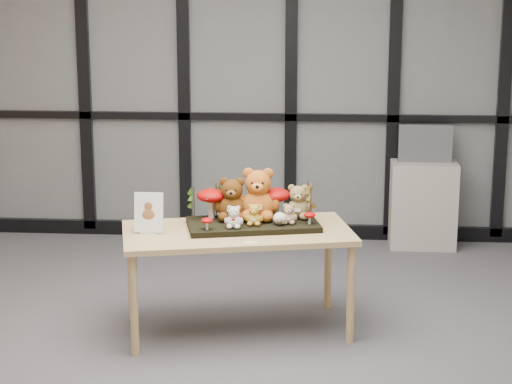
# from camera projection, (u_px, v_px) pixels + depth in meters

# --- Properties ---
(floor) EXTENTS (5.00, 5.00, 0.00)m
(floor) POSITION_uv_depth(u_px,v_px,m) (201.00, 348.00, 5.65)
(floor) COLOR #4C4C50
(floor) RESTS_ON ground
(room_shell) EXTENTS (5.00, 5.00, 5.00)m
(room_shell) POSITION_uv_depth(u_px,v_px,m) (197.00, 72.00, 5.26)
(room_shell) COLOR beige
(room_shell) RESTS_ON floor
(glass_partition) EXTENTS (4.90, 0.06, 2.78)m
(glass_partition) POSITION_uv_depth(u_px,v_px,m) (237.00, 73.00, 7.72)
(glass_partition) COLOR #2D383F
(glass_partition) RESTS_ON floor
(display_table) EXTENTS (1.54, 1.01, 0.66)m
(display_table) POSITION_uv_depth(u_px,v_px,m) (237.00, 241.00, 5.79)
(display_table) COLOR tan
(display_table) RESTS_ON floor
(diorama_tray) EXTENTS (0.89, 0.58, 0.04)m
(diorama_tray) POSITION_uv_depth(u_px,v_px,m) (253.00, 225.00, 5.84)
(diorama_tray) COLOR black
(diorama_tray) RESTS_ON display_table
(bear_pooh_yellow) EXTENTS (0.33, 0.31, 0.36)m
(bear_pooh_yellow) POSITION_uv_depth(u_px,v_px,m) (258.00, 191.00, 5.87)
(bear_pooh_yellow) COLOR #B55A19
(bear_pooh_yellow) RESTS_ON diorama_tray
(bear_brown_medium) EXTENTS (0.27, 0.25, 0.30)m
(bear_brown_medium) POSITION_uv_depth(u_px,v_px,m) (232.00, 196.00, 5.87)
(bear_brown_medium) COLOR #4E2B0A
(bear_brown_medium) RESTS_ON diorama_tray
(bear_tan_back) EXTENTS (0.22, 0.20, 0.24)m
(bear_tan_back) POSITION_uv_depth(u_px,v_px,m) (298.00, 200.00, 5.91)
(bear_tan_back) COLOR olive
(bear_tan_back) RESTS_ON diorama_tray
(bear_small_yellow) EXTENTS (0.13, 0.12, 0.15)m
(bear_small_yellow) POSITION_uv_depth(u_px,v_px,m) (254.00, 213.00, 5.75)
(bear_small_yellow) COLOR #BE8C25
(bear_small_yellow) RESTS_ON diorama_tray
(bear_white_bow) EXTENTS (0.14, 0.13, 0.15)m
(bear_white_bow) POSITION_uv_depth(u_px,v_px,m) (234.00, 216.00, 5.69)
(bear_white_bow) COLOR silver
(bear_white_bow) RESTS_ON diorama_tray
(bear_beige_small) EXTENTS (0.13, 0.12, 0.14)m
(bear_beige_small) POSITION_uv_depth(u_px,v_px,m) (289.00, 213.00, 5.78)
(bear_beige_small) COLOR #A37F60
(bear_beige_small) RESTS_ON diorama_tray
(plush_cream_hedgehog) EXTENTS (0.08, 0.07, 0.09)m
(plush_cream_hedgehog) POSITION_uv_depth(u_px,v_px,m) (280.00, 218.00, 5.77)
(plush_cream_hedgehog) COLOR silver
(plush_cream_hedgehog) RESTS_ON diorama_tray
(mushroom_back_left) EXTENTS (0.19, 0.19, 0.21)m
(mushroom_back_left) POSITION_uv_depth(u_px,v_px,m) (212.00, 202.00, 5.91)
(mushroom_back_left) COLOR #920604
(mushroom_back_left) RESTS_ON diorama_tray
(mushroom_back_right) EXTENTS (0.19, 0.19, 0.21)m
(mushroom_back_right) POSITION_uv_depth(u_px,v_px,m) (276.00, 201.00, 5.93)
(mushroom_back_right) COLOR #920604
(mushroom_back_right) RESTS_ON diorama_tray
(mushroom_front_left) EXTENTS (0.07, 0.07, 0.08)m
(mushroom_front_left) POSITION_uv_depth(u_px,v_px,m) (207.00, 223.00, 5.65)
(mushroom_front_left) COLOR #920604
(mushroom_front_left) RESTS_ON diorama_tray
(mushroom_front_right) EXTENTS (0.07, 0.07, 0.08)m
(mushroom_front_right) POSITION_uv_depth(u_px,v_px,m) (310.00, 217.00, 5.78)
(mushroom_front_right) COLOR #920604
(mushroom_front_right) RESTS_ON diorama_tray
(sprig_green_far_left) EXTENTS (0.05, 0.05, 0.21)m
(sprig_green_far_left) POSITION_uv_depth(u_px,v_px,m) (194.00, 203.00, 5.86)
(sprig_green_far_left) COLOR #18340B
(sprig_green_far_left) RESTS_ON diorama_tray
(sprig_green_mid_left) EXTENTS (0.05, 0.05, 0.22)m
(sprig_green_mid_left) POSITION_uv_depth(u_px,v_px,m) (216.00, 200.00, 5.92)
(sprig_green_mid_left) COLOR #18340B
(sprig_green_mid_left) RESTS_ON diorama_tray
(sprig_dry_far_right) EXTENTS (0.05, 0.05, 0.23)m
(sprig_dry_far_right) POSITION_uv_depth(u_px,v_px,m) (308.00, 199.00, 5.95)
(sprig_dry_far_right) COLOR brown
(sprig_dry_far_right) RESTS_ON diorama_tray
(sprig_dry_mid_right) EXTENTS (0.05, 0.05, 0.22)m
(sprig_dry_mid_right) POSITION_uv_depth(u_px,v_px,m) (311.00, 204.00, 5.85)
(sprig_dry_mid_right) COLOR brown
(sprig_dry_mid_right) RESTS_ON diorama_tray
(sprig_green_centre) EXTENTS (0.05, 0.05, 0.19)m
(sprig_green_centre) POSITION_uv_depth(u_px,v_px,m) (239.00, 202.00, 5.96)
(sprig_green_centre) COLOR #18340B
(sprig_green_centre) RESTS_ON diorama_tray
(sign_holder) EXTENTS (0.18, 0.06, 0.26)m
(sign_holder) POSITION_uv_depth(u_px,v_px,m) (149.00, 215.00, 5.69)
(sign_holder) COLOR silver
(sign_holder) RESTS_ON display_table
(label_card) EXTENTS (0.08, 0.03, 0.00)m
(label_card) POSITION_uv_depth(u_px,v_px,m) (251.00, 242.00, 5.51)
(label_card) COLOR white
(label_card) RESTS_ON display_table
(cabinet) EXTENTS (0.54, 0.31, 0.72)m
(cabinet) POSITION_uv_depth(u_px,v_px,m) (423.00, 205.00, 7.66)
(cabinet) COLOR #A19990
(cabinet) RESTS_ON floor
(monitor) EXTENTS (0.44, 0.05, 0.31)m
(monitor) POSITION_uv_depth(u_px,v_px,m) (425.00, 144.00, 7.56)
(monitor) COLOR #52545A
(monitor) RESTS_ON cabinet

